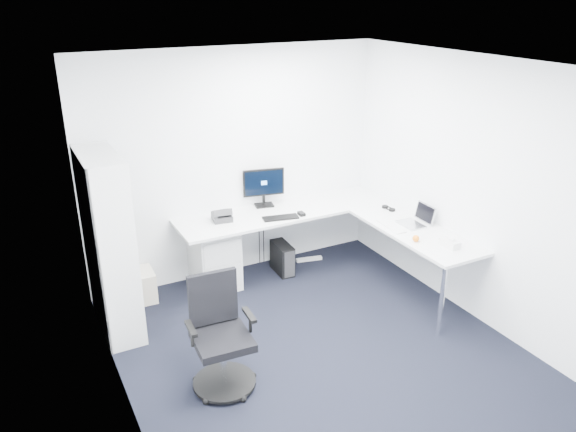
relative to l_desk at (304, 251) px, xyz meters
name	(u,v)px	position (x,y,z in m)	size (l,w,h in m)	color
ground	(325,357)	(-0.55, -1.40, -0.40)	(4.20, 4.20, 0.00)	black
ceiling	(334,68)	(-0.55, -1.40, 2.30)	(4.20, 4.20, 0.00)	white
wall_back	(235,165)	(-0.55, 0.70, 0.95)	(3.60, 0.02, 2.70)	white
wall_front	(526,359)	(-0.55, -3.50, 0.95)	(3.60, 0.02, 2.70)	white
wall_left	(118,273)	(-2.35, -1.40, 0.95)	(0.02, 4.20, 2.70)	white
wall_right	(482,195)	(1.25, -1.40, 0.95)	(0.02, 4.20, 2.70)	white
l_desk	(304,251)	(0.00, 0.00, 0.00)	(2.77, 1.55, 0.81)	silver
drawer_pedestal	(214,256)	(-0.97, 0.44, -0.04)	(0.48, 0.60, 0.74)	silver
bookshelf	(109,245)	(-2.17, 0.05, 0.53)	(0.36, 0.93, 1.86)	silver
task_chair	(222,337)	(-1.56, -1.35, 0.11)	(0.58, 0.58, 1.03)	black
black_pc_tower	(282,258)	(-0.12, 0.34, -0.22)	(0.17, 0.39, 0.38)	black
beige_pc_tower	(147,284)	(-1.76, 0.49, -0.23)	(0.16, 0.36, 0.35)	beige
power_strip	(309,259)	(0.33, 0.46, -0.39)	(0.34, 0.06, 0.04)	silver
monitor	(264,187)	(-0.23, 0.60, 0.64)	(0.50, 0.16, 0.48)	black
black_keyboard	(281,218)	(-0.24, 0.15, 0.41)	(0.41, 0.15, 0.02)	black
mouse	(301,214)	(0.03, 0.13, 0.42)	(0.07, 0.11, 0.03)	black
desk_phone	(222,214)	(-0.85, 0.41, 0.48)	(0.21, 0.21, 0.15)	#2A2A2D
laptop	(412,216)	(0.97, -0.70, 0.52)	(0.31, 0.30, 0.22)	silver
white_keyboard	(391,226)	(0.74, -0.63, 0.41)	(0.12, 0.43, 0.01)	silver
headphones	(389,207)	(1.04, -0.20, 0.43)	(0.11, 0.18, 0.05)	black
orange_fruit	(416,238)	(0.73, -1.08, 0.44)	(0.07, 0.07, 0.07)	orange
tissue_box	(450,243)	(0.96, -1.33, 0.44)	(0.11, 0.21, 0.07)	silver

